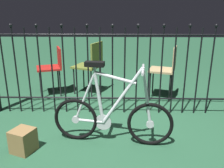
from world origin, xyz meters
TOP-DOWN VIEW (x-y plane):
  - ground_plane at (0.00, 0.00)m, footprint 20.00×20.00m
  - iron_fence at (-0.06, 0.56)m, footprint 3.37×0.07m
  - bicycle at (0.02, -0.24)m, footprint 1.31×0.40m
  - chair_tan at (0.87, 1.16)m, footprint 0.49×0.49m
  - chair_olive at (-0.38, 1.38)m, footprint 0.54×0.54m
  - chair_red at (-1.02, 1.32)m, footprint 0.50×0.50m
  - display_crate at (-0.89, -0.44)m, footprint 0.28×0.28m

SIDE VIEW (x-z plane):
  - ground_plane at x=0.00m, z-range 0.00..0.00m
  - display_crate at x=-0.89m, z-range 0.00..0.25m
  - bicycle at x=0.02m, z-range -0.13..0.78m
  - chair_red at x=-1.02m, z-range 0.11..0.91m
  - chair_tan at x=0.87m, z-range 0.10..0.96m
  - chair_olive at x=-0.38m, z-range 0.10..0.99m
  - iron_fence at x=-0.06m, z-range 0.00..1.31m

